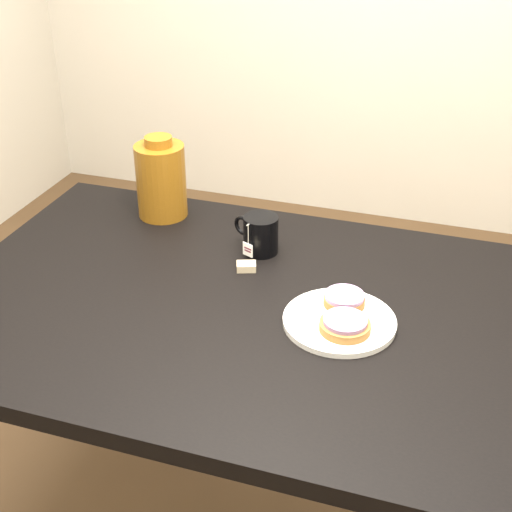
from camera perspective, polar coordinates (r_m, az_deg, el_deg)
name	(u,v)px	position (r m, az deg, el deg)	size (l,w,h in m)	color
table	(256,335)	(1.61, 0.01, -6.34)	(1.40, 0.90, 0.75)	black
plate	(339,320)	(1.50, 6.69, -5.14)	(0.24, 0.24, 0.02)	white
bagel_back	(344,299)	(1.54, 7.07, -3.46)	(0.10, 0.10, 0.03)	brown
bagel_front	(345,325)	(1.46, 7.13, -5.48)	(0.12, 0.12, 0.03)	brown
mug	(260,234)	(1.73, 0.33, 1.78)	(0.14, 0.11, 0.09)	black
teabag_pouch	(246,267)	(1.67, -0.78, -0.85)	(0.04, 0.03, 0.02)	#C6B793
bagel_package	(161,179)	(1.91, -7.60, 6.09)	(0.17, 0.17, 0.22)	#57310B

